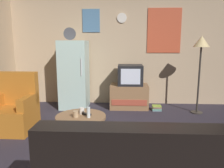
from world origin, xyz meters
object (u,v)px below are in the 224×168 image
object	(u,v)px
standing_lamp	(201,48)
mug_ceramic_tan	(76,114)
fridge	(74,74)
book_stack	(157,108)
wine_glass	(88,112)
remote_control	(86,114)
crt_tv	(130,75)
mug_ceramic_white	(82,111)
coffee_table	(81,130)
armchair	(14,110)
tv_stand	(129,96)

from	to	relation	value
standing_lamp	mug_ceramic_tan	world-z (taller)	standing_lamp
fridge	book_stack	distance (m)	1.96
wine_glass	remote_control	world-z (taller)	wine_glass
crt_tv	book_stack	bearing A→B (deg)	-18.39
wine_glass	mug_ceramic_white	bearing A→B (deg)	127.66
fridge	mug_ceramic_white	distance (m)	1.85
fridge	mug_ceramic_white	world-z (taller)	fridge
coffee_table	armchair	distance (m)	1.33
tv_stand	standing_lamp	world-z (taller)	standing_lamp
standing_lamp	mug_ceramic_white	world-z (taller)	standing_lamp
crt_tv	armchair	size ratio (longest dim) A/B	0.56
remote_control	armchair	bearing A→B (deg)	-169.70
crt_tv	book_stack	xyz separation A→B (m)	(0.58, -0.19, -0.69)
coffee_table	mug_ceramic_tan	bearing A→B (deg)	-130.57
wine_glass	book_stack	bearing A→B (deg)	55.41
book_stack	standing_lamp	bearing A→B (deg)	-8.13
tv_stand	book_stack	size ratio (longest dim) A/B	4.18
fridge	crt_tv	xyz separation A→B (m)	(1.25, 0.03, -0.00)
mug_ceramic_tan	book_stack	bearing A→B (deg)	51.63
mug_ceramic_white	armchair	distance (m)	1.30
mug_ceramic_tan	armchair	xyz separation A→B (m)	(-1.17, 0.55, -0.13)
crt_tv	mug_ceramic_tan	world-z (taller)	crt_tv
mug_ceramic_white	standing_lamp	bearing A→B (deg)	34.44
tv_stand	book_stack	bearing A→B (deg)	-17.89
coffee_table	mug_ceramic_white	world-z (taller)	mug_ceramic_white
tv_stand	book_stack	distance (m)	0.66
fridge	coffee_table	world-z (taller)	fridge
standing_lamp	mug_ceramic_tan	xyz separation A→B (m)	(-2.21, -1.64, -0.89)
fridge	remote_control	distance (m)	1.92
fridge	tv_stand	size ratio (longest dim) A/B	2.11
mug_ceramic_tan	standing_lamp	bearing A→B (deg)	36.57
tv_stand	standing_lamp	xyz separation A→B (m)	(1.42, -0.31, 1.09)
crt_tv	coffee_table	bearing A→B (deg)	-111.88
crt_tv	coffee_table	distance (m)	2.10
standing_lamp	remote_control	bearing A→B (deg)	-143.69
wine_glass	mug_ceramic_tan	size ratio (longest dim) A/B	1.67
standing_lamp	mug_ceramic_tan	size ratio (longest dim) A/B	17.67
coffee_table	book_stack	xyz separation A→B (m)	(1.33, 1.69, -0.16)
crt_tv	book_stack	distance (m)	0.92
coffee_table	fridge	bearing A→B (deg)	104.94
tv_stand	mug_ceramic_white	world-z (taller)	tv_stand
crt_tv	coffee_table	world-z (taller)	crt_tv
wine_glass	mug_ceramic_white	size ratio (longest dim) A/B	1.67
wine_glass	book_stack	xyz separation A→B (m)	(1.21, 1.76, -0.45)
standing_lamp	book_stack	world-z (taller)	standing_lamp
remote_control	book_stack	world-z (taller)	remote_control
coffee_table	book_stack	world-z (taller)	coffee_table
mug_ceramic_white	book_stack	size ratio (longest dim) A/B	0.45
standing_lamp	mug_ceramic_tan	distance (m)	2.89
fridge	armchair	world-z (taller)	fridge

